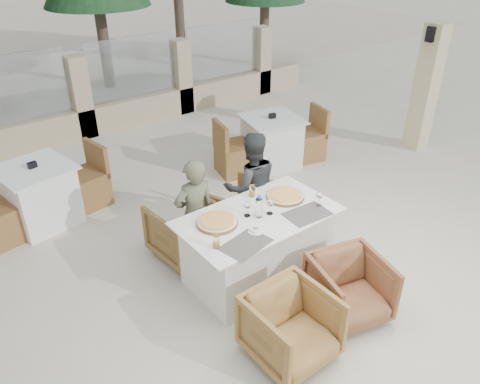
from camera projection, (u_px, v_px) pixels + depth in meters
ground at (261, 277)px, 4.99m from camera, size 80.00×80.00×0.00m
perimeter_wall_far at (80, 92)px, 7.88m from camera, size 10.00×0.34×1.60m
lantern_pillar at (426, 88)px, 7.39m from camera, size 0.34×0.34×2.00m
dining_table at (258, 247)px, 4.82m from camera, size 1.60×0.90×0.77m
placemat_near_left at (246, 244)px, 4.21m from camera, size 0.50×0.38×0.00m
placemat_near_right at (307, 214)px, 4.65m from camera, size 0.47×0.33×0.00m
pizza_left at (217, 222)px, 4.49m from camera, size 0.51×0.51×0.05m
pizza_right at (285, 196)px, 4.91m from camera, size 0.47×0.47×0.05m
water_bottle at (259, 206)px, 4.55m from camera, size 0.09×0.09×0.24m
wine_glass_centre at (247, 208)px, 4.58m from camera, size 0.10×0.10×0.18m
wine_glass_near at (270, 206)px, 4.61m from camera, size 0.08×0.08×0.18m
wine_glass_corner at (319, 198)px, 4.74m from camera, size 0.08×0.08×0.18m
beer_glass_left at (216, 241)px, 4.15m from camera, size 0.07×0.07×0.12m
beer_glass_right at (252, 191)px, 4.92m from camera, size 0.08×0.08×0.13m
olive_dish at (256, 229)px, 4.38m from camera, size 0.15×0.15×0.04m
armchair_far_left at (186, 230)px, 5.20m from camera, size 0.74×0.76×0.64m
armchair_far_right at (249, 212)px, 5.49m from camera, size 0.92×0.93×0.66m
armchair_near_left at (291, 328)px, 3.96m from camera, size 0.68×0.70×0.63m
armchair_near_right at (349, 288)px, 4.39m from camera, size 0.81×0.83×0.61m
diner_left at (195, 214)px, 4.90m from camera, size 0.48×0.34×1.26m
diner_right at (251, 187)px, 5.33m from camera, size 0.79×0.71×1.33m
bg_table_a at (40, 196)px, 5.72m from camera, size 1.75×1.07×0.77m
bg_table_b at (271, 142)px, 7.10m from camera, size 1.79×1.18×0.77m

